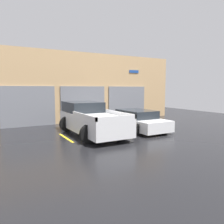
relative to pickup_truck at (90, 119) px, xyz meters
name	(u,v)px	position (x,y,z in m)	size (l,w,h in m)	color
ground_plane	(105,128)	(1.46, 1.17, -0.81)	(28.00, 28.00, 0.00)	black
shophouse_building	(84,88)	(1.45, 4.46, 1.66)	(15.39, 0.68, 5.04)	tan
pickup_truck	(90,119)	(0.00, 0.00, 0.00)	(2.63, 5.13, 1.69)	white
sedan_white	(137,120)	(2.91, -0.24, -0.25)	(2.21, 4.21, 1.18)	white
parking_stripe_far_left	(66,138)	(-1.46, -0.27, -0.81)	(0.12, 2.20, 0.01)	gold
parking_stripe_left	(116,132)	(1.46, -0.27, -0.81)	(0.12, 2.20, 0.01)	gold
parking_stripe_centre	(156,128)	(4.37, -0.27, -0.81)	(0.12, 2.20, 0.01)	gold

